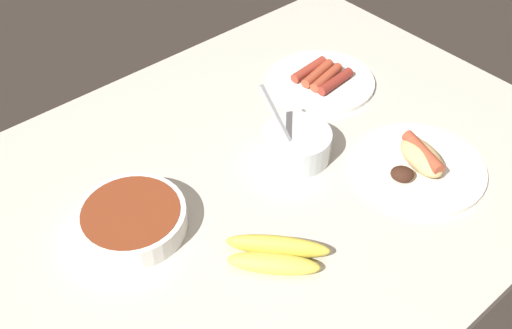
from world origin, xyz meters
TOP-DOWN VIEW (x-y plane):
  - ground_plane at (0.00, 0.00)cm, footprint 120.00×90.00cm
  - bowl_coleslaw at (-6.76, -0.08)cm, footprint 13.53×13.53cm
  - banana_bunch at (13.72, 16.62)cm, footprint 16.40×16.57cm
  - bowl_chili at (27.72, -4.96)cm, footprint 18.97×18.97cm
  - plate_hotdog_assembled at (-21.80, 18.38)cm, footprint 25.45×25.45cm
  - plate_sausages at (-27.86, -13.75)cm, footprint 23.90×23.90cm

SIDE VIEW (x-z plane):
  - ground_plane at x=0.00cm, z-range -3.00..0.00cm
  - plate_sausages at x=-27.86cm, z-range -0.69..2.51cm
  - plate_hotdog_assembled at x=-21.80cm, z-range -1.23..4.38cm
  - banana_bunch at x=13.72cm, z-range -0.17..3.82cm
  - bowl_chili at x=27.72cm, z-range 0.23..4.59cm
  - bowl_coleslaw at x=-6.76cm, z-range -4.56..11.01cm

